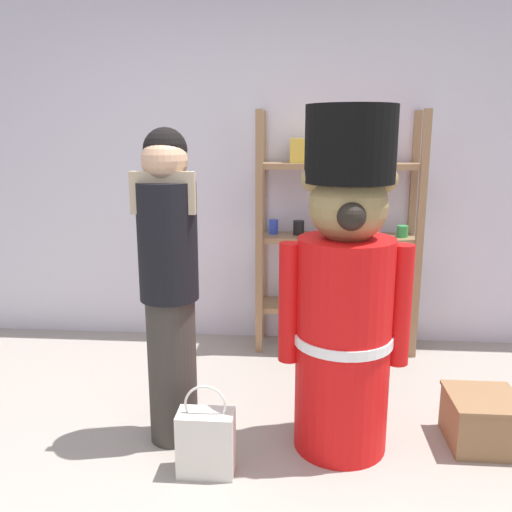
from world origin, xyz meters
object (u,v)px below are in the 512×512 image
(person_shopper, at_px, (169,280))
(shopping_bag, at_px, (206,441))
(teddy_bear_guard, at_px, (345,293))
(display_crate, at_px, (482,420))
(merchandise_shelf, at_px, (335,230))

(person_shopper, xyz_separation_m, shopping_bag, (0.22, -0.29, -0.71))
(teddy_bear_guard, distance_m, display_crate, 1.01)
(merchandise_shelf, xyz_separation_m, shopping_bag, (-0.69, -1.62, -0.74))
(shopping_bag, height_order, display_crate, shopping_bag)
(merchandise_shelf, relative_size, display_crate, 4.79)
(teddy_bear_guard, distance_m, shopping_bag, 0.97)
(merchandise_shelf, bearing_deg, display_crate, -61.32)
(teddy_bear_guard, bearing_deg, merchandise_shelf, 88.26)
(person_shopper, height_order, shopping_bag, person_shopper)
(person_shopper, distance_m, display_crate, 1.77)
(shopping_bag, relative_size, display_crate, 1.24)
(merchandise_shelf, distance_m, teddy_bear_guard, 1.34)
(merchandise_shelf, xyz_separation_m, display_crate, (0.69, -1.27, -0.76))
(display_crate, bearing_deg, shopping_bag, -165.79)
(merchandise_shelf, height_order, teddy_bear_guard, merchandise_shelf)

